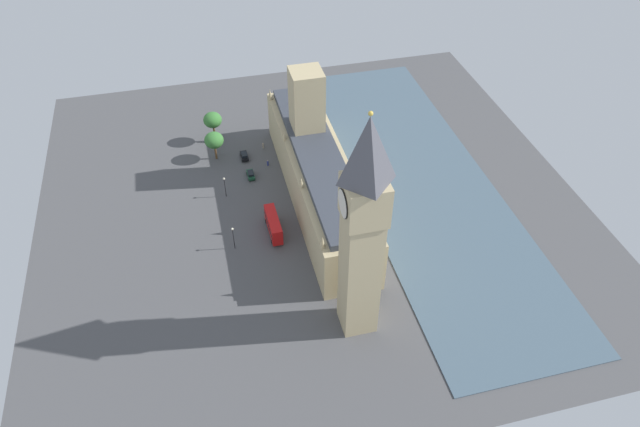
{
  "coord_description": "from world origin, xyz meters",
  "views": [
    {
      "loc": [
        24.72,
        108.98,
        96.95
      ],
      "look_at": [
        1.0,
        13.83,
        7.92
      ],
      "focal_mm": 32.48,
      "sensor_mm": 36.0,
      "label": 1
    }
  ],
  "objects_px": {
    "pedestrian_near_tower": "(268,163)",
    "plane_tree_by_river_gate": "(214,140)",
    "parliament_building": "(317,171)",
    "double_decker_bus_leading": "(273,224)",
    "pedestrian_opposite_hall": "(263,146)",
    "street_lamp_trailing": "(233,234)",
    "clock_tower": "(363,230)",
    "car_dark_green_under_trees": "(251,174)",
    "plane_tree_kerbside": "(213,120)",
    "car_black_midblock": "(244,156)",
    "street_lamp_corner": "(225,183)"
  },
  "relations": [
    {
      "from": "parliament_building",
      "to": "car_black_midblock",
      "type": "xyz_separation_m",
      "value": [
        15.76,
        -20.52,
        -7.31
      ]
    },
    {
      "from": "car_black_midblock",
      "to": "car_dark_green_under_trees",
      "type": "height_order",
      "value": "same"
    },
    {
      "from": "pedestrian_near_tower",
      "to": "plane_tree_by_river_gate",
      "type": "distance_m",
      "value": 15.81
    },
    {
      "from": "double_decker_bus_leading",
      "to": "plane_tree_kerbside",
      "type": "distance_m",
      "value": 42.89
    },
    {
      "from": "car_dark_green_under_trees",
      "to": "pedestrian_near_tower",
      "type": "bearing_deg",
      "value": 36.05
    },
    {
      "from": "clock_tower",
      "to": "plane_tree_kerbside",
      "type": "distance_m",
      "value": 77.31
    },
    {
      "from": "clock_tower",
      "to": "car_dark_green_under_trees",
      "type": "bearing_deg",
      "value": -75.45
    },
    {
      "from": "plane_tree_by_river_gate",
      "to": "car_black_midblock",
      "type": "bearing_deg",
      "value": 166.33
    },
    {
      "from": "pedestrian_near_tower",
      "to": "double_decker_bus_leading",
      "type": "bearing_deg",
      "value": -72.65
    },
    {
      "from": "clock_tower",
      "to": "pedestrian_opposite_hall",
      "type": "relative_size",
      "value": 30.89
    },
    {
      "from": "clock_tower",
      "to": "plane_tree_by_river_gate",
      "type": "bearing_deg",
      "value": -71.1
    },
    {
      "from": "car_dark_green_under_trees",
      "to": "plane_tree_kerbside",
      "type": "distance_m",
      "value": 21.39
    },
    {
      "from": "parliament_building",
      "to": "plane_tree_by_river_gate",
      "type": "distance_m",
      "value": 32.39
    },
    {
      "from": "pedestrian_opposite_hall",
      "to": "plane_tree_kerbside",
      "type": "relative_size",
      "value": 0.18
    },
    {
      "from": "parliament_building",
      "to": "plane_tree_by_river_gate",
      "type": "xyz_separation_m",
      "value": [
        23.33,
        -22.37,
        -2.1
      ]
    },
    {
      "from": "plane_tree_kerbside",
      "to": "clock_tower",
      "type": "bearing_deg",
      "value": 106.29
    },
    {
      "from": "parliament_building",
      "to": "plane_tree_kerbside",
      "type": "distance_m",
      "value": 38.36
    },
    {
      "from": "car_dark_green_under_trees",
      "to": "street_lamp_trailing",
      "type": "height_order",
      "value": "street_lamp_trailing"
    },
    {
      "from": "double_decker_bus_leading",
      "to": "pedestrian_near_tower",
      "type": "height_order",
      "value": "double_decker_bus_leading"
    },
    {
      "from": "parliament_building",
      "to": "plane_tree_by_river_gate",
      "type": "bearing_deg",
      "value": -43.78
    },
    {
      "from": "pedestrian_near_tower",
      "to": "street_lamp_trailing",
      "type": "height_order",
      "value": "street_lamp_trailing"
    },
    {
      "from": "parliament_building",
      "to": "double_decker_bus_leading",
      "type": "relative_size",
      "value": 6.18
    },
    {
      "from": "plane_tree_kerbside",
      "to": "plane_tree_by_river_gate",
      "type": "distance_m",
      "value": 8.65
    },
    {
      "from": "double_decker_bus_leading",
      "to": "plane_tree_kerbside",
      "type": "xyz_separation_m",
      "value": [
        9.39,
        -41.61,
        4.42
      ]
    },
    {
      "from": "pedestrian_near_tower",
      "to": "plane_tree_by_river_gate",
      "type": "height_order",
      "value": "plane_tree_by_river_gate"
    },
    {
      "from": "parliament_building",
      "to": "car_black_midblock",
      "type": "height_order",
      "value": "parliament_building"
    },
    {
      "from": "plane_tree_by_river_gate",
      "to": "street_lamp_corner",
      "type": "bearing_deg",
      "value": 92.02
    },
    {
      "from": "parliament_building",
      "to": "car_black_midblock",
      "type": "distance_m",
      "value": 26.89
    },
    {
      "from": "car_dark_green_under_trees",
      "to": "clock_tower",
      "type": "bearing_deg",
      "value": -76.23
    },
    {
      "from": "car_black_midblock",
      "to": "street_lamp_corner",
      "type": "height_order",
      "value": "street_lamp_corner"
    },
    {
      "from": "pedestrian_opposite_hall",
      "to": "pedestrian_near_tower",
      "type": "bearing_deg",
      "value": -175.29
    },
    {
      "from": "pedestrian_near_tower",
      "to": "plane_tree_kerbside",
      "type": "distance_m",
      "value": 20.71
    },
    {
      "from": "parliament_building",
      "to": "pedestrian_near_tower",
      "type": "distance_m",
      "value": 20.13
    },
    {
      "from": "parliament_building",
      "to": "plane_tree_kerbside",
      "type": "relative_size",
      "value": 6.99
    },
    {
      "from": "street_lamp_trailing",
      "to": "street_lamp_corner",
      "type": "bearing_deg",
      "value": -91.13
    },
    {
      "from": "clock_tower",
      "to": "street_lamp_trailing",
      "type": "xyz_separation_m",
      "value": [
        21.47,
        -27.21,
        -21.68
      ]
    },
    {
      "from": "car_black_midblock",
      "to": "street_lamp_trailing",
      "type": "bearing_deg",
      "value": -103.42
    },
    {
      "from": "car_black_midblock",
      "to": "street_lamp_trailing",
      "type": "height_order",
      "value": "street_lamp_trailing"
    },
    {
      "from": "clock_tower",
      "to": "car_dark_green_under_trees",
      "type": "xyz_separation_m",
      "value": [
        13.7,
        -52.76,
        -25.31
      ]
    },
    {
      "from": "street_lamp_trailing",
      "to": "plane_tree_kerbside",
      "type": "bearing_deg",
      "value": -90.58
    },
    {
      "from": "parliament_building",
      "to": "car_dark_green_under_trees",
      "type": "xyz_separation_m",
      "value": [
        15.35,
        -11.8,
        -7.31
      ]
    },
    {
      "from": "parliament_building",
      "to": "double_decker_bus_leading",
      "type": "bearing_deg",
      "value": 38.82
    },
    {
      "from": "plane_tree_by_river_gate",
      "to": "plane_tree_kerbside",
      "type": "bearing_deg",
      "value": -94.48
    },
    {
      "from": "clock_tower",
      "to": "pedestrian_near_tower",
      "type": "height_order",
      "value": "clock_tower"
    },
    {
      "from": "plane_tree_kerbside",
      "to": "plane_tree_by_river_gate",
      "type": "relative_size",
      "value": 1.11
    },
    {
      "from": "car_dark_green_under_trees",
      "to": "plane_tree_by_river_gate",
      "type": "relative_size",
      "value": 0.51
    },
    {
      "from": "car_black_midblock",
      "to": "pedestrian_near_tower",
      "type": "distance_m",
      "value": 7.45
    },
    {
      "from": "pedestrian_opposite_hall",
      "to": "clock_tower",
      "type": "bearing_deg",
      "value": -167.38
    },
    {
      "from": "pedestrian_near_tower",
      "to": "street_lamp_corner",
      "type": "height_order",
      "value": "street_lamp_corner"
    },
    {
      "from": "street_lamp_trailing",
      "to": "double_decker_bus_leading",
      "type": "bearing_deg",
      "value": -162.69
    }
  ]
}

